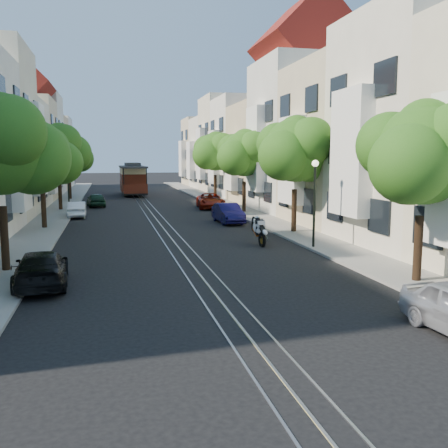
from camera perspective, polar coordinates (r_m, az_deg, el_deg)
ground at (r=46.49m, az=-8.95°, el=2.10°), size 200.00×200.00×0.00m
sidewalk_east at (r=47.55m, az=-0.20°, el=2.39°), size 2.50×80.00×0.12m
sidewalk_west at (r=46.54m, az=-17.89°, el=1.91°), size 2.50×80.00×0.12m
rail_left at (r=46.45m, az=-9.62°, el=2.10°), size 0.06×80.00×0.02m
rail_slot at (r=46.49m, az=-8.95°, el=2.12°), size 0.06×80.00×0.02m
rail_right at (r=46.53m, az=-8.27°, el=2.14°), size 0.06×80.00×0.02m
lane_line at (r=46.49m, az=-8.95°, el=2.11°), size 0.08×80.00×0.01m
townhouses_east at (r=48.51m, az=5.21°, el=8.52°), size 7.75×72.00×12.00m
townhouses_west at (r=46.88m, az=-23.84°, el=7.82°), size 7.75×72.00×11.76m
tree_e_a at (r=18.44m, az=21.96°, el=7.06°), size 4.72×3.87×6.27m
tree_e_b at (r=29.11m, az=8.26°, el=8.20°), size 4.93×4.08×6.68m
tree_e_c at (r=39.57m, az=2.42°, el=7.91°), size 4.84×3.99×6.52m
tree_e_d at (r=50.26m, az=-0.95°, el=8.16°), size 5.01×4.16×6.85m
tree_w_a at (r=20.51m, az=-24.15°, el=7.89°), size 4.93×4.08×6.68m
tree_w_b at (r=32.37m, az=-20.06°, el=7.16°), size 4.72×3.87×6.27m
tree_w_c at (r=43.32m, az=-18.35°, el=8.13°), size 5.13×4.28×7.09m
tree_w_d at (r=54.28m, az=-17.27°, el=7.50°), size 4.84×3.99×6.52m
lamp_east at (r=24.19m, az=10.32°, el=3.81°), size 0.32×0.32×4.16m
lamp_west at (r=40.31m, az=-17.40°, el=5.07°), size 0.32×0.32×4.16m
sportbike_rider at (r=25.30m, az=3.96°, el=-0.51°), size 0.52×2.16×1.49m
cable_car at (r=59.33m, az=-10.39°, el=5.22°), size 2.97×9.00×3.44m
parked_car_e_mid at (r=33.66m, az=0.48°, el=1.25°), size 1.53×4.06×1.32m
parked_car_e_far at (r=43.30m, az=-1.55°, el=2.67°), size 2.61×4.92×1.32m
parked_car_w_near at (r=18.28m, az=-20.13°, el=-4.81°), size 1.98×4.33×1.23m
parked_car_w_mid at (r=38.42m, az=-16.45°, el=1.61°), size 1.29×3.56×1.17m
parked_car_w_far at (r=46.30m, az=-14.40°, el=2.70°), size 1.86×3.76×1.23m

